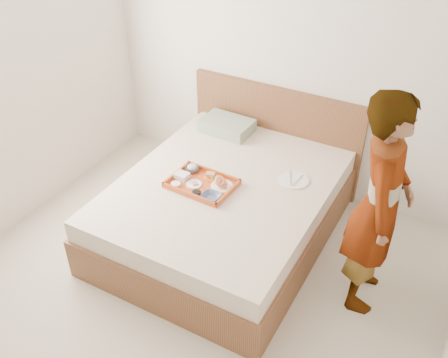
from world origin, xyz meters
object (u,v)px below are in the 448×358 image
object	(u,v)px
bed	(225,209)
person	(379,206)
dinner_plate	(294,180)
tray	(202,183)

from	to	relation	value
bed	person	distance (m)	1.32
dinner_plate	bed	bearing A→B (deg)	-147.93
bed	person	size ratio (longest dim) A/B	1.22
tray	person	world-z (taller)	person
person	dinner_plate	bearing A→B (deg)	53.90
tray	person	xyz separation A→B (m)	(1.34, 0.04, 0.27)
bed	tray	world-z (taller)	tray
dinner_plate	person	size ratio (longest dim) A/B	0.14
dinner_plate	person	bearing A→B (deg)	-26.99
bed	tray	bearing A→B (deg)	-139.91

